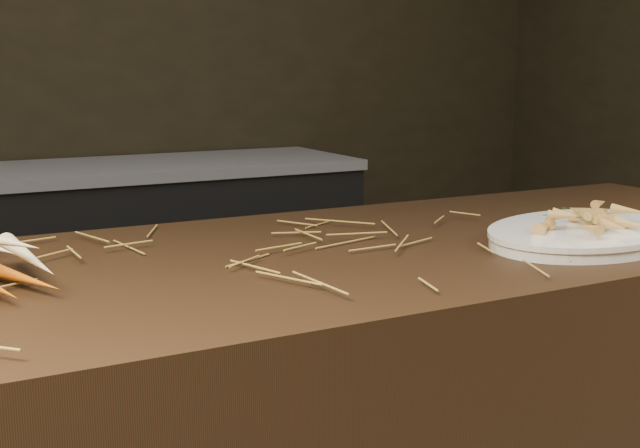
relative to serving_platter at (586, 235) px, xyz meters
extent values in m
cube|color=black|center=(-0.60, 2.34, 0.49)|extent=(5.00, 0.04, 2.80)
cube|color=black|center=(-0.30, 2.02, -0.51)|extent=(1.80, 0.60, 0.80)
cube|color=#99999E|center=(-0.30, 2.02, -0.09)|extent=(1.82, 0.62, 0.04)
cone|color=#C9560D|center=(-0.91, 0.16, 0.01)|extent=(0.13, 0.25, 0.03)
cone|color=beige|center=(-0.88, 0.15, 0.03)|extent=(0.05, 0.24, 0.03)
cube|color=silver|center=(0.14, 0.02, 0.01)|extent=(0.04, 0.15, 0.00)
camera|label=1|loc=(-1.02, -0.97, 0.28)|focal=45.00mm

